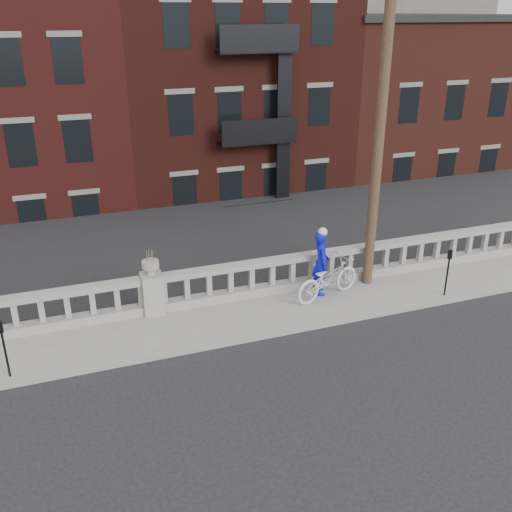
# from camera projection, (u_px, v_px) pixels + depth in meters

# --- Properties ---
(ground) EXTENTS (120.00, 120.00, 0.00)m
(ground) POSITION_uv_depth(u_px,v_px,m) (191.00, 406.00, 11.71)
(ground) COLOR black
(ground) RESTS_ON ground
(sidewalk) EXTENTS (32.00, 2.20, 0.15)m
(sidewalk) POSITION_uv_depth(u_px,v_px,m) (161.00, 332.00, 14.27)
(sidewalk) COLOR gray
(sidewalk) RESTS_ON ground
(balustrade) EXTENTS (28.00, 0.34, 1.03)m
(balustrade) POSITION_uv_depth(u_px,v_px,m) (153.00, 295.00, 14.87)
(balustrade) COLOR gray
(balustrade) RESTS_ON sidewalk
(planter_pedestal) EXTENTS (0.55, 0.55, 1.76)m
(planter_pedestal) POSITION_uv_depth(u_px,v_px,m) (152.00, 289.00, 14.79)
(planter_pedestal) COLOR gray
(planter_pedestal) RESTS_ON sidewalk
(lower_level) EXTENTS (80.00, 44.00, 20.80)m
(lower_level) POSITION_uv_depth(u_px,v_px,m) (95.00, 108.00, 30.73)
(lower_level) COLOR #605E59
(lower_level) RESTS_ON ground
(utility_pole) EXTENTS (1.60, 0.28, 10.00)m
(utility_pole) POSITION_uv_depth(u_px,v_px,m) (382.00, 105.00, 14.69)
(utility_pole) COLOR #422D1E
(utility_pole) RESTS_ON sidewalk
(parking_meter_b) EXTENTS (0.10, 0.09, 1.36)m
(parking_meter_b) POSITION_uv_depth(u_px,v_px,m) (3.00, 343.00, 12.08)
(parking_meter_b) COLOR black
(parking_meter_b) RESTS_ON sidewalk
(parking_meter_c) EXTENTS (0.10, 0.09, 1.36)m
(parking_meter_c) POSITION_uv_depth(u_px,v_px,m) (448.00, 267.00, 15.63)
(parking_meter_c) COLOR black
(parking_meter_c) RESTS_ON sidewalk
(bicycle) EXTENTS (2.28, 1.35, 1.13)m
(bicycle) POSITION_uv_depth(u_px,v_px,m) (328.00, 278.00, 15.63)
(bicycle) COLOR silver
(bicycle) RESTS_ON sidewalk
(cyclist) EXTENTS (0.59, 0.76, 1.85)m
(cyclist) POSITION_uv_depth(u_px,v_px,m) (321.00, 263.00, 15.72)
(cyclist) COLOR #0C0FBF
(cyclist) RESTS_ON sidewalk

